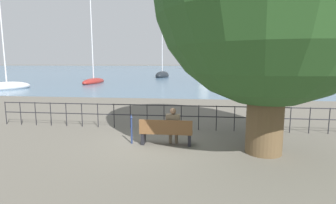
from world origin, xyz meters
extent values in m
plane|color=#605B51|center=(0.00, 0.00, 0.00)|extent=(1000.00, 1000.00, 0.00)
cube|color=slate|center=(0.00, 161.74, 0.00)|extent=(600.00, 300.00, 0.01)
cylinder|color=brown|center=(3.12, -0.48, 1.27)|extent=(1.11, 1.11, 2.53)
cube|color=brown|center=(0.00, 0.00, 0.42)|extent=(1.80, 0.45, 0.05)
cube|color=brown|center=(0.00, -0.21, 0.68)|extent=(1.80, 0.04, 0.45)
cube|color=black|center=(-0.80, 0.00, 0.20)|extent=(0.10, 0.41, 0.40)
cube|color=black|center=(0.80, 0.00, 0.20)|extent=(0.10, 0.41, 0.40)
cylinder|color=brown|center=(0.13, 0.16, 0.23)|extent=(0.11, 0.11, 0.45)
cylinder|color=brown|center=(0.34, 0.16, 0.23)|extent=(0.11, 0.11, 0.45)
cube|color=brown|center=(0.23, 0.07, 0.50)|extent=(0.40, 0.26, 0.14)
cube|color=brown|center=(0.23, -0.02, 0.76)|extent=(0.47, 0.24, 0.62)
sphere|color=#846047|center=(0.23, -0.02, 1.18)|extent=(0.21, 0.21, 0.21)
cylinder|color=black|center=(-7.67, 2.11, 0.53)|extent=(0.04, 0.04, 1.05)
cylinder|color=black|center=(-6.94, 2.11, 0.53)|extent=(0.04, 0.04, 1.05)
cylinder|color=black|center=(-6.21, 2.11, 0.53)|extent=(0.04, 0.04, 1.05)
cylinder|color=black|center=(-5.48, 2.11, 0.53)|extent=(0.04, 0.04, 1.05)
cylinder|color=black|center=(-4.75, 2.11, 0.53)|extent=(0.04, 0.04, 1.05)
cylinder|color=black|center=(-4.02, 2.11, 0.53)|extent=(0.04, 0.04, 1.05)
cylinder|color=black|center=(-3.29, 2.11, 0.53)|extent=(0.04, 0.04, 1.05)
cylinder|color=black|center=(-2.56, 2.11, 0.53)|extent=(0.04, 0.04, 1.05)
cylinder|color=black|center=(-1.83, 2.11, 0.53)|extent=(0.04, 0.04, 1.05)
cylinder|color=black|center=(-1.10, 2.11, 0.53)|extent=(0.04, 0.04, 1.05)
cylinder|color=black|center=(-0.37, 2.11, 0.53)|extent=(0.04, 0.04, 1.05)
cylinder|color=black|center=(0.37, 2.11, 0.53)|extent=(0.04, 0.04, 1.05)
cylinder|color=black|center=(1.10, 2.11, 0.53)|extent=(0.04, 0.04, 1.05)
cylinder|color=black|center=(1.83, 2.11, 0.53)|extent=(0.04, 0.04, 1.05)
cylinder|color=black|center=(2.56, 2.11, 0.53)|extent=(0.04, 0.04, 1.05)
cylinder|color=black|center=(3.29, 2.11, 0.53)|extent=(0.04, 0.04, 1.05)
cylinder|color=black|center=(4.02, 2.11, 0.53)|extent=(0.04, 0.04, 1.05)
cylinder|color=black|center=(4.75, 2.11, 0.53)|extent=(0.04, 0.04, 1.05)
cylinder|color=black|center=(5.48, 2.11, 0.53)|extent=(0.04, 0.04, 1.05)
cylinder|color=black|center=(6.21, 2.11, 0.53)|extent=(0.04, 0.04, 1.05)
cylinder|color=black|center=(0.00, 2.11, 1.02)|extent=(15.34, 0.04, 0.04)
cylinder|color=black|center=(0.00, 2.11, 0.58)|extent=(15.34, 0.04, 0.04)
cylinder|color=navy|center=(-1.21, -0.04, 0.46)|extent=(0.06, 0.06, 0.91)
cone|color=navy|center=(-1.21, -0.04, 0.97)|extent=(0.09, 0.09, 0.12)
ellipsoid|color=silver|center=(-19.73, 17.47, 0.23)|extent=(4.37, 5.65, 1.13)
cylinder|color=silver|center=(-19.73, 17.47, 6.10)|extent=(0.14, 0.14, 11.07)
ellipsoid|color=black|center=(4.84, 19.87, 0.26)|extent=(2.76, 7.87, 1.32)
cylinder|color=silver|center=(4.84, 19.87, 6.23)|extent=(0.14, 0.14, 11.15)
ellipsoid|color=black|center=(-6.29, 43.12, 0.35)|extent=(3.03, 5.71, 1.75)
cylinder|color=silver|center=(-6.29, 43.12, 6.83)|extent=(0.14, 0.14, 11.91)
ellipsoid|color=maroon|center=(-13.77, 26.82, 0.20)|extent=(1.80, 6.46, 1.00)
cylinder|color=silver|center=(-13.77, 26.82, 5.88)|extent=(0.14, 0.14, 10.76)
cylinder|color=beige|center=(2.36, 120.46, 9.06)|extent=(6.13, 6.13, 18.11)
cylinder|color=#2D2D33|center=(2.36, 120.46, 19.22)|extent=(4.29, 4.29, 2.21)
cone|color=#4C1E19|center=(2.36, 120.46, 21.21)|extent=(4.91, 4.91, 1.77)
camera|label=1|loc=(1.11, -8.67, 2.77)|focal=28.00mm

